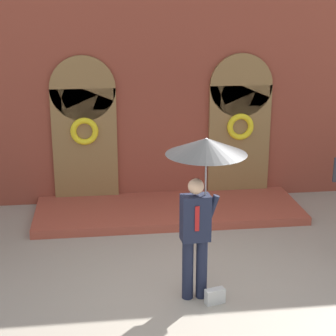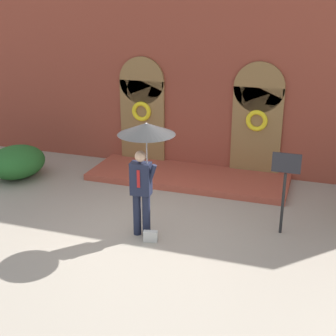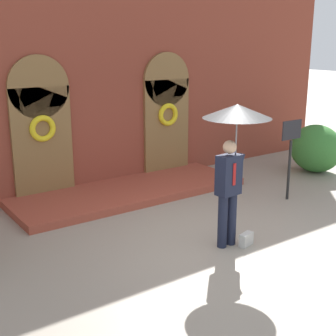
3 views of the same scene
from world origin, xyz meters
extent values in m
plane|color=gray|center=(0.00, 0.00, 0.00)|extent=(80.00, 80.00, 0.00)
cube|color=brown|center=(0.00, 4.20, 2.80)|extent=(14.00, 0.50, 5.60)
cube|color=brown|center=(-1.60, 3.91, 1.20)|extent=(1.30, 0.08, 2.40)
cylinder|color=brown|center=(-1.60, 3.91, 2.40)|extent=(1.30, 0.08, 1.30)
cube|color=brown|center=(1.60, 3.91, 1.20)|extent=(1.30, 0.08, 2.40)
cylinder|color=brown|center=(1.60, 3.91, 2.40)|extent=(1.30, 0.08, 1.30)
torus|color=yellow|center=(-1.60, 3.84, 1.55)|extent=(0.56, 0.12, 0.56)
torus|color=yellow|center=(1.60, 3.84, 1.55)|extent=(0.56, 0.12, 0.56)
cube|color=#98402E|center=(0.00, 3.05, 0.08)|extent=(5.20, 1.80, 0.16)
cylinder|color=#191E33|center=(-0.14, -0.15, 0.45)|extent=(0.16, 0.16, 0.90)
cylinder|color=#191E33|center=(0.06, -0.15, 0.45)|extent=(0.16, 0.16, 0.90)
cube|color=#191E33|center=(-0.04, -0.15, 1.23)|extent=(0.42, 0.27, 0.66)
cube|color=#A51919|center=(-0.04, -0.28, 1.27)|extent=(0.06, 0.01, 0.36)
sphere|color=tan|center=(-0.04, -0.15, 1.69)|extent=(0.22, 0.22, 0.22)
cylinder|color=#191E33|center=(0.18, -0.15, 1.33)|extent=(0.22, 0.09, 0.46)
cylinder|color=gray|center=(0.10, -0.15, 1.65)|extent=(0.02, 0.02, 0.98)
cone|color=black|center=(0.10, -0.15, 2.25)|extent=(1.10, 1.10, 0.22)
cone|color=white|center=(0.10, -0.15, 2.27)|extent=(0.61, 0.61, 0.20)
cube|color=#B7B7B2|center=(0.22, -0.35, 0.11)|extent=(0.30, 0.19, 0.22)
camera|label=1|loc=(-1.31, -7.21, 4.18)|focal=60.00mm
camera|label=2|loc=(3.17, -8.02, 4.58)|focal=50.00mm
camera|label=3|loc=(-5.01, -5.47, 3.34)|focal=50.00mm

